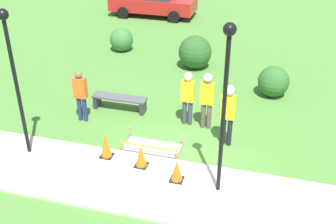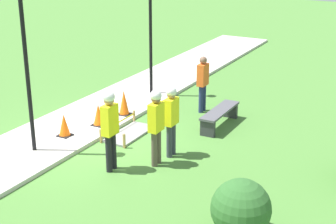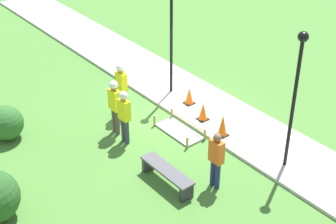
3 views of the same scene
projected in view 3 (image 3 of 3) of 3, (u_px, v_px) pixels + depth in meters
ground_plane at (174, 117)px, 16.88m from camera, size 60.00×60.00×0.00m
sidewalk at (201, 104)px, 17.48m from camera, size 28.00×2.33×0.10m
wet_concrete_patch at (179, 131)px, 16.06m from camera, size 1.65×0.76×0.38m
traffic_cone_near_patch at (223, 125)px, 15.59m from camera, size 0.34×0.34×0.72m
traffic_cone_far_patch at (203, 111)px, 16.40m from camera, size 0.34×0.34×0.60m
traffic_cone_sidewalk_edge at (189, 96)px, 17.28m from camera, size 0.34×0.34×0.60m
park_bench at (167, 173)px, 13.75m from camera, size 1.82×0.44×0.49m
worker_supervisor at (115, 102)px, 15.52m from camera, size 0.40×0.26×1.82m
worker_assistant at (121, 84)px, 16.38m from camera, size 0.40×0.27×1.89m
worker_trainee at (124, 113)px, 15.10m from camera, size 0.40×0.25×1.75m
bystander_in_orange_shirt at (216, 157)px, 13.36m from camera, size 0.40×0.22×1.69m
lamppost_near at (171, 18)px, 16.77m from camera, size 0.28×0.28×4.19m
lamppost_far at (297, 82)px, 13.16m from camera, size 0.28×0.28×4.01m
shrub_rounded_near at (6, 123)px, 15.55m from camera, size 1.08×1.08×1.08m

